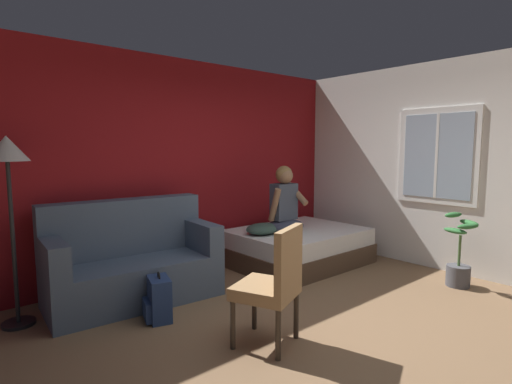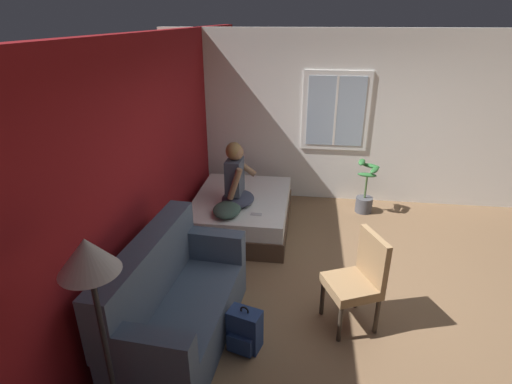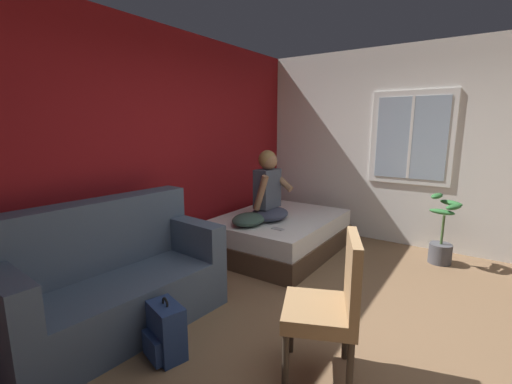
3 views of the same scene
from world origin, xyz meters
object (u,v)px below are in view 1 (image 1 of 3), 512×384
(throw_pillow, at_px, (263,229))
(potted_plant, at_px, (459,261))
(couch, at_px, (132,262))
(cell_phone, at_px, (286,238))
(person_seated, at_px, (285,205))
(backpack, at_px, (158,300))
(floor_lamp, at_px, (8,167))
(side_chair, at_px, (273,282))
(bed, at_px, (298,247))

(throw_pillow, relative_size, potted_plant, 0.56)
(couch, xyz_separation_m, potted_plant, (3.02, -2.08, -0.09))
(cell_phone, bearing_deg, couch, -13.91)
(person_seated, xyz_separation_m, backpack, (-2.07, -0.43, -0.64))
(floor_lamp, bearing_deg, side_chair, -49.83)
(throw_pillow, bearing_deg, couch, 174.77)
(bed, height_order, throw_pillow, throw_pillow)
(bed, height_order, floor_lamp, floor_lamp)
(bed, relative_size, person_seated, 2.02)
(side_chair, bearing_deg, backpack, 114.87)
(person_seated, xyz_separation_m, floor_lamp, (-3.08, 0.30, 0.59))
(side_chair, height_order, throw_pillow, side_chair)
(backpack, height_order, throw_pillow, throw_pillow)
(cell_phone, relative_size, floor_lamp, 0.08)
(couch, relative_size, side_chair, 1.79)
(floor_lamp, bearing_deg, couch, -3.85)
(bed, distance_m, couch, 2.29)
(side_chair, xyz_separation_m, potted_plant, (2.57, -0.38, -0.23))
(couch, distance_m, potted_plant, 3.67)
(cell_phone, bearing_deg, side_chair, 44.97)
(side_chair, distance_m, potted_plant, 2.61)
(cell_phone, bearing_deg, potted_plant, 132.42)
(side_chair, xyz_separation_m, person_seated, (1.59, 1.48, 0.30))
(couch, bearing_deg, throw_pillow, -5.23)
(couch, bearing_deg, side_chair, -75.30)
(throw_pillow, height_order, cell_phone, throw_pillow)
(potted_plant, bearing_deg, throw_pillow, 124.30)
(bed, height_order, couch, couch)
(couch, xyz_separation_m, backpack, (-0.04, -0.66, -0.20))
(person_seated, relative_size, throw_pillow, 1.82)
(person_seated, relative_size, cell_phone, 6.08)
(backpack, xyz_separation_m, potted_plant, (3.05, -1.42, 0.11))
(bed, bearing_deg, cell_phone, -151.34)
(bed, bearing_deg, floor_lamp, 174.47)
(backpack, distance_m, potted_plant, 3.37)
(couch, xyz_separation_m, cell_phone, (1.75, -0.53, 0.09))
(couch, relative_size, floor_lamp, 1.03)
(bed, bearing_deg, side_chair, -141.44)
(backpack, relative_size, throw_pillow, 0.95)
(cell_phone, bearing_deg, floor_lamp, -9.12)
(throw_pillow, bearing_deg, potted_plant, -55.70)
(bed, distance_m, floor_lamp, 3.54)
(backpack, xyz_separation_m, cell_phone, (1.79, 0.12, 0.29))
(couch, xyz_separation_m, throw_pillow, (1.70, -0.16, 0.16))
(couch, height_order, potted_plant, couch)
(floor_lamp, xyz_separation_m, potted_plant, (4.07, -2.15, -1.13))
(person_seated, bearing_deg, cell_phone, -132.74)
(couch, xyz_separation_m, floor_lamp, (-1.05, 0.07, 1.04))
(couch, relative_size, cell_phone, 12.20)
(potted_plant, bearing_deg, side_chair, 171.58)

